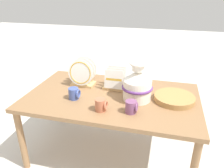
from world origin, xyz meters
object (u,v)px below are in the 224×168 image
at_px(dish_rack_round_plates, 82,75).
at_px(mug_cobalt_glaze, 74,94).
at_px(dish_rack_square_plates, 115,82).
at_px(mug_plum_glaze, 132,107).
at_px(ceramic_vase, 137,84).
at_px(wicker_charger_stack, 174,98).
at_px(fruit_bowl, 142,85).
at_px(mug_terracotta_glaze, 101,105).

xyz_separation_m(dish_rack_round_plates, mug_cobalt_glaze, (0.03, -0.28, -0.06)).
bearing_deg(dish_rack_square_plates, mug_plum_glaze, -60.57).
distance_m(ceramic_vase, wicker_charger_stack, 0.34).
bearing_deg(dish_rack_round_plates, mug_plum_glaze, -35.06).
distance_m(wicker_charger_stack, fruit_bowl, 0.34).
distance_m(dish_rack_round_plates, dish_rack_square_plates, 0.32).
height_order(ceramic_vase, dish_rack_square_plates, ceramic_vase).
xyz_separation_m(mug_cobalt_glaze, mug_plum_glaze, (0.51, -0.10, 0.00)).
bearing_deg(ceramic_vase, mug_plum_glaze, -91.75).
bearing_deg(mug_terracotta_glaze, mug_cobalt_glaze, 155.56).
distance_m(wicker_charger_stack, mug_plum_glaze, 0.42).
xyz_separation_m(ceramic_vase, fruit_bowl, (0.01, 0.23, -0.11)).
distance_m(dish_rack_square_plates, fruit_bowl, 0.25).
relative_size(wicker_charger_stack, mug_terracotta_glaze, 3.43).
bearing_deg(fruit_bowl, dish_rack_round_plates, -172.77).
distance_m(mug_cobalt_glaze, fruit_bowl, 0.64).
xyz_separation_m(mug_cobalt_glaze, mug_terracotta_glaze, (0.28, -0.13, 0.00)).
bearing_deg(ceramic_vase, mug_cobalt_glaze, -166.19).
height_order(wicker_charger_stack, mug_terracotta_glaze, mug_terracotta_glaze).
relative_size(ceramic_vase, mug_terracotta_glaze, 3.38).
relative_size(ceramic_vase, fruit_bowl, 2.04).
bearing_deg(dish_rack_round_plates, mug_terracotta_glaze, -52.71).
bearing_deg(fruit_bowl, mug_plum_glaze, -92.52).
height_order(dish_rack_round_plates, dish_rack_square_plates, dish_rack_round_plates).
xyz_separation_m(ceramic_vase, mug_terracotta_glaze, (-0.24, -0.25, -0.09)).
bearing_deg(wicker_charger_stack, mug_plum_glaze, -138.55).
height_order(ceramic_vase, mug_terracotta_glaze, ceramic_vase).
height_order(wicker_charger_stack, mug_cobalt_glaze, mug_cobalt_glaze).
distance_m(ceramic_vase, mug_cobalt_glaze, 0.54).
distance_m(mug_terracotta_glaze, fruit_bowl, 0.54).
distance_m(dish_rack_square_plates, mug_cobalt_glaze, 0.41).
relative_size(mug_terracotta_glaze, mug_plum_glaze, 1.00).
bearing_deg(mug_terracotta_glaze, wicker_charger_stack, 29.18).
bearing_deg(ceramic_vase, fruit_bowl, 86.71).
height_order(dish_rack_square_plates, mug_cobalt_glaze, dish_rack_square_plates).
height_order(dish_rack_round_plates, mug_cobalt_glaze, dish_rack_round_plates).
bearing_deg(mug_plum_glaze, dish_rack_round_plates, 144.94).
relative_size(mug_cobalt_glaze, mug_plum_glaze, 1.00).
height_order(mug_plum_glaze, fruit_bowl, mug_plum_glaze).
bearing_deg(ceramic_vase, dish_rack_square_plates, 143.75).
relative_size(wicker_charger_stack, fruit_bowl, 2.07).
xyz_separation_m(wicker_charger_stack, mug_terracotta_glaze, (-0.55, -0.31, 0.03)).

